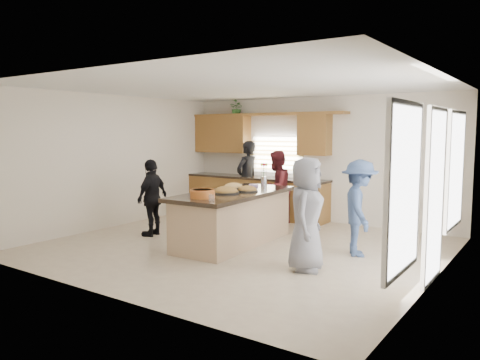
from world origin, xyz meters
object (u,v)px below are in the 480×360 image
Objects in this scene: island at (233,219)px; salad_bowl at (202,193)px; woman_right_back at (359,208)px; woman_right_front at (306,214)px; woman_left_mid at (276,188)px; woman_left_front at (152,198)px; woman_left_back at (247,179)px.

salad_bowl reaches higher than island.
woman_right_front reaches higher than woman_right_back.
salad_bowl is at bearing 82.30° from woman_right_front.
woman_right_back is (2.40, -1.44, -0.02)m from woman_left_mid.
woman_left_front reaches higher than salad_bowl.
woman_right_front is (3.50, -0.37, 0.08)m from woman_left_front.
woman_left_front is at bearing 0.35° from woman_left_back.
woman_left_front is at bearing 161.60° from salad_bowl.
woman_left_mid is at bearing 137.93° from woman_left_front.
woman_left_front is 0.95× the size of woman_right_back.
woman_left_back reaches higher than salad_bowl.
salad_bowl is 0.23× the size of woman_left_back.
woman_left_mid is at bearing 71.37° from woman_left_back.
island is at bearing 91.98° from salad_bowl.
woman_left_front reaches higher than island.
woman_left_back is at bearing 31.87° from woman_right_back.
woman_left_back reaches higher than woman_right_front.
island is at bearing 91.37° from woman_left_front.
salad_bowl is at bearing 4.28° from woman_left_mid.
salad_bowl is at bearing -90.80° from island.
woman_left_front is 3.52m from woman_right_front.
woman_left_back is 1.09× the size of woman_right_front.
island is 6.74× the size of salad_bowl.
woman_left_back is 1.12× the size of woman_left_mid.
woman_left_mid is (-0.28, 2.88, -0.22)m from salad_bowl.
island is 1.08m from salad_bowl.
woman_right_front is at bearing -24.14° from island.
woman_right_front is at bearing 6.61° from salad_bowl.
woman_right_front is at bearing 36.31° from woman_left_mid.
salad_bowl is at bearing 29.23° from woman_left_back.
island is 1.52× the size of woman_left_back.
woman_right_front is (-0.35, -1.23, 0.04)m from woman_right_back.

